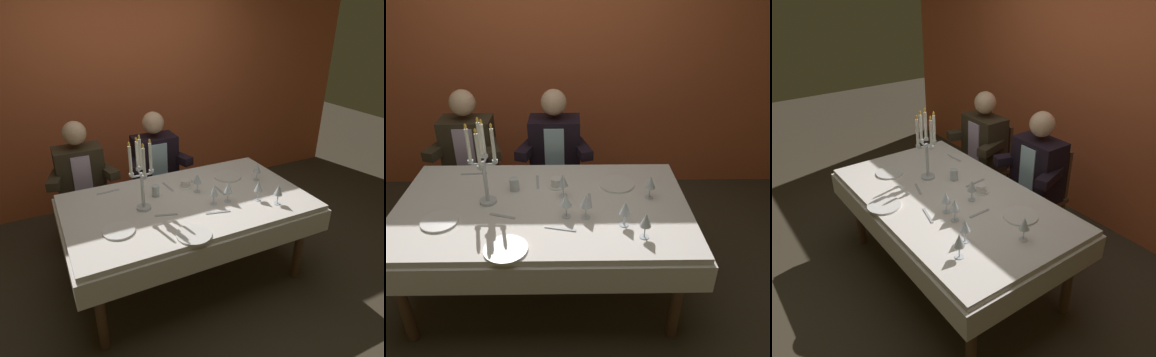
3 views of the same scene
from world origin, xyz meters
The scene contains 22 objects.
ground_plane centered at (0.00, 0.00, 0.00)m, with size 12.00×12.00×0.00m, color #3D3426.
back_wall centered at (0.00, 1.66, 1.35)m, with size 6.00×0.12×2.70m, color #D25E35.
dining_table centered at (0.00, 0.00, 0.62)m, with size 1.94×1.14×0.74m.
candelabra centered at (-0.35, 0.02, 1.02)m, with size 0.19×0.19×0.59m.
dinner_plate_0 centered at (-0.17, -0.46, 0.75)m, with size 0.24×0.24×0.01m, color white.
dinner_plate_1 centered at (-0.61, -0.20, 0.75)m, with size 0.22×0.22×0.01m, color white.
dinner_plate_2 centered at (0.51, 0.23, 0.75)m, with size 0.24×0.24×0.01m, color white.
wine_glass_0 centered at (0.28, -0.15, 0.85)m, with size 0.07×0.07×0.16m.
wine_glass_1 centered at (0.16, -0.14, 0.85)m, with size 0.07×0.07×0.16m.
wine_glass_2 centered at (0.51, -0.24, 0.86)m, with size 0.07×0.07×0.16m.
wine_glass_3 centered at (0.71, 0.07, 0.85)m, with size 0.07×0.07×0.16m.
wine_glass_4 centered at (0.61, -0.35, 0.86)m, with size 0.07×0.07×0.16m.
wine_glass_5 centered at (0.14, 0.10, 0.86)m, with size 0.07×0.07×0.16m.
water_tumbler_0 centered at (-0.20, 0.18, 0.79)m, with size 0.06×0.06×0.09m, color silver.
coffee_cup_0 centered at (0.09, 0.23, 0.77)m, with size 0.13×0.12×0.06m.
fork_0 centered at (-0.24, -0.14, 0.74)m, with size 0.17×0.02×0.01m, color #B7B7BC.
fork_1 centered at (0.31, 0.03, 0.74)m, with size 0.17×0.02×0.01m, color #B7B7BC.
knife_2 centered at (-0.53, 0.41, 0.74)m, with size 0.19×0.02×0.01m, color #B7B7BC.
knife_3 centered at (0.13, -0.27, 0.74)m, with size 0.19×0.02×0.01m, color #B7B7BC.
knife_4 centered at (-0.05, 0.28, 0.74)m, with size 0.19×0.02×0.01m, color #B7B7BC.
seated_diner_0 centered at (-0.68, 0.89, 0.74)m, with size 0.63×0.48×1.24m.
seated_diner_1 centered at (0.05, 0.89, 0.74)m, with size 0.63×0.48×1.24m.
Camera 2 is at (0.20, -2.08, 2.10)m, focal length 35.63 mm.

